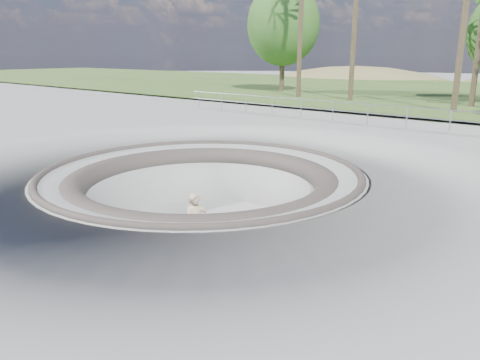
# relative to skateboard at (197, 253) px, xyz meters

# --- Properties ---
(ground) EXTENTS (180.00, 180.00, 0.00)m
(ground) POSITION_rel_skateboard_xyz_m (-1.43, 1.72, 1.84)
(ground) COLOR #979792
(ground) RESTS_ON ground
(skate_bowl) EXTENTS (14.00, 14.00, 4.10)m
(skate_bowl) POSITION_rel_skateboard_xyz_m (-1.43, 1.72, 0.01)
(skate_bowl) COLOR #979792
(skate_bowl) RESTS_ON ground
(grass_strip) EXTENTS (180.00, 36.00, 0.12)m
(grass_strip) POSITION_rel_skateboard_xyz_m (-1.43, 35.72, 2.06)
(grass_strip) COLOR #3C5923
(grass_strip) RESTS_ON ground
(safety_railing) EXTENTS (25.00, 0.06, 1.03)m
(safety_railing) POSITION_rel_skateboard_xyz_m (-1.43, 13.72, 2.53)
(safety_railing) COLOR #989BA0
(safety_railing) RESTS_ON ground
(skateboard) EXTENTS (0.78, 0.31, 0.08)m
(skateboard) POSITION_rel_skateboard_xyz_m (0.00, 0.00, 0.00)
(skateboard) COLOR #955B3B
(skateboard) RESTS_ON ground
(skater) EXTENTS (0.64, 0.75, 1.75)m
(skater) POSITION_rel_skateboard_xyz_m (0.00, -0.00, 0.89)
(skater) COLOR #D4B389
(skater) RESTS_ON skateboard
(bushy_tree_left) EXTENTS (6.61, 6.01, 9.54)m
(bushy_tree_left) POSITION_rel_skateboard_xyz_m (-16.24, 27.22, 7.93)
(bushy_tree_left) COLOR brown
(bushy_tree_left) RESTS_ON ground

